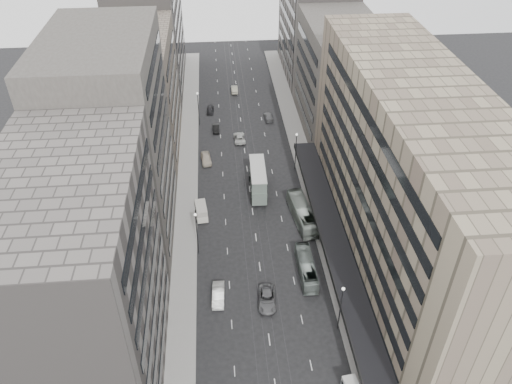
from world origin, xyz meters
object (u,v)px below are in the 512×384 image
object	(u,v)px
bus_far	(302,213)
sedan_2	(267,298)
panel_van	(201,211)
sedan_1	(218,295)
bus_near	(306,267)
double_decker	(258,179)

from	to	relation	value
bus_far	sedan_2	world-z (taller)	bus_far
panel_van	sedan_1	distance (m)	19.41
sedan_1	sedan_2	distance (m)	7.24
bus_near	sedan_2	distance (m)	8.49
panel_van	sedan_2	bearing A→B (deg)	-71.44
bus_far	sedan_1	bearing A→B (deg)	41.57
bus_far	panel_van	bearing A→B (deg)	-13.94
bus_far	panel_van	xyz separation A→B (m)	(-17.70, 2.35, -0.18)
double_decker	sedan_2	distance (m)	27.39
bus_near	sedan_1	distance (m)	14.36
double_decker	bus_far	bearing A→B (deg)	-50.78
bus_near	bus_far	world-z (taller)	bus_far
double_decker	panel_van	size ratio (longest dim) A/B	2.29
bus_far	sedan_1	size ratio (longest dim) A/B	2.34
bus_near	sedan_1	bearing A→B (deg)	16.16
double_decker	bus_near	bearing A→B (deg)	-74.21
panel_van	sedan_2	distance (m)	22.67
bus_far	bus_near	bearing A→B (deg)	77.34
sedan_1	bus_near	bearing A→B (deg)	18.46
bus_far	sedan_2	distance (m)	19.93
sedan_1	bus_far	bearing A→B (deg)	50.62
bus_far	sedan_2	bearing A→B (deg)	59.58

